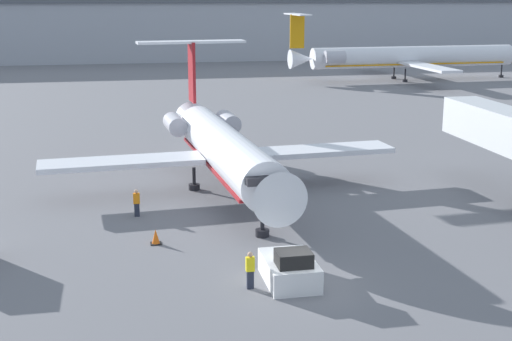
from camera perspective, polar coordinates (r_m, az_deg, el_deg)
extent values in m
plane|color=slate|center=(33.87, 3.48, -9.29)|extent=(600.00, 600.00, 0.00)
cube|color=#9EA3AD|center=(150.46, -8.32, 10.95)|extent=(180.00, 16.00, 11.46)
cube|color=#4C515B|center=(150.28, -8.41, 13.36)|extent=(180.00, 16.80, 1.20)
cylinder|color=silver|center=(48.20, -2.43, 1.67)|extent=(4.37, 20.42, 2.97)
cone|color=silver|center=(37.57, 1.43, -1.89)|extent=(3.13, 2.58, 2.97)
cube|color=black|center=(38.31, 1.03, -0.77)|extent=(2.57, 0.87, 0.44)
cone|color=silver|center=(59.52, -4.96, 4.00)|extent=(2.90, 3.45, 2.68)
cube|color=maroon|center=(48.41, -2.41, 0.55)|extent=(3.94, 18.38, 0.20)
cube|color=silver|center=(51.21, 4.90, 1.60)|extent=(11.05, 3.71, 0.36)
cube|color=silver|center=(48.32, -10.71, 0.65)|extent=(11.05, 3.71, 0.36)
cylinder|color=#ADADB7|center=(56.73, -2.25, 3.93)|extent=(1.65, 3.42, 1.42)
cylinder|color=#ADADB7|center=(55.95, -6.51, 3.71)|extent=(1.65, 3.42, 1.42)
cube|color=maroon|center=(59.60, -5.15, 7.84)|extent=(0.39, 2.21, 4.92)
cube|color=silver|center=(59.39, -5.21, 10.20)|extent=(8.96, 2.41, 0.20)
cylinder|color=black|center=(40.25, 0.51, -4.20)|extent=(0.24, 0.24, 1.60)
cylinder|color=black|center=(40.44, 0.51, -5.01)|extent=(0.80, 0.80, 0.40)
cylinder|color=black|center=(49.90, -4.98, -0.65)|extent=(0.24, 0.24, 1.60)
cylinder|color=black|center=(50.05, -4.96, -1.31)|extent=(0.80, 0.80, 0.40)
cylinder|color=black|center=(50.69, -0.68, -0.36)|extent=(0.24, 0.24, 1.60)
cylinder|color=black|center=(50.85, -0.67, -1.01)|extent=(0.80, 0.80, 0.40)
cube|color=silver|center=(34.19, 2.68, -8.00)|extent=(2.31, 3.67, 1.15)
cube|color=black|center=(33.13, 3.03, -7.03)|extent=(1.62, 1.32, 0.70)
cube|color=black|center=(35.85, 2.00, -7.22)|extent=(2.08, 0.30, 0.69)
cube|color=#232838|center=(33.49, -0.47, -8.73)|extent=(0.32, 0.20, 0.87)
cube|color=yellow|center=(33.20, -0.47, -7.49)|extent=(0.40, 0.24, 0.69)
sphere|color=tan|center=(33.03, -0.47, -6.74)|extent=(0.25, 0.25, 0.25)
cube|color=#232838|center=(44.50, -9.50, -3.13)|extent=(0.32, 0.20, 0.83)
cube|color=orange|center=(44.30, -9.54, -2.21)|extent=(0.40, 0.24, 0.65)
sphere|color=tan|center=(44.17, -9.57, -1.66)|extent=(0.24, 0.24, 0.24)
cube|color=black|center=(39.70, -8.01, -5.80)|extent=(0.60, 0.60, 0.04)
cone|color=orange|center=(39.56, -8.03, -5.23)|extent=(0.43, 0.43, 0.80)
cylinder|color=silver|center=(115.96, 12.50, 8.89)|extent=(33.33, 4.36, 3.25)
cube|color=black|center=(124.12, 19.66, 8.99)|extent=(0.79, 2.78, 0.44)
cone|color=silver|center=(109.32, 3.65, 8.89)|extent=(3.67, 3.04, 2.92)
cube|color=orange|center=(116.06, 12.47, 8.37)|extent=(30.00, 3.92, 0.20)
cube|color=silver|center=(123.20, 10.03, 8.94)|extent=(3.67, 14.17, 0.36)
cube|color=silver|center=(107.56, 13.66, 8.05)|extent=(3.67, 14.17, 0.36)
cylinder|color=#ADADB7|center=(113.03, 5.47, 9.23)|extent=(3.07, 2.10, 2.00)
cylinder|color=#ADADB7|center=(108.27, 6.32, 9.00)|extent=(3.07, 2.10, 2.00)
cube|color=orange|center=(108.83, 3.32, 11.05)|extent=(2.21, 0.31, 5.00)
cube|color=silver|center=(108.73, 3.33, 12.37)|extent=(2.10, 9.06, 0.20)
cylinder|color=black|center=(123.72, 19.04, 7.52)|extent=(0.24, 0.24, 2.06)
cylinder|color=black|center=(123.81, 19.01, 7.14)|extent=(0.80, 0.80, 0.40)
cylinder|color=black|center=(113.36, 11.85, 7.46)|extent=(0.24, 0.24, 2.06)
cylinder|color=black|center=(113.45, 11.83, 7.04)|extent=(0.80, 0.80, 0.40)
cylinder|color=black|center=(117.18, 10.98, 7.71)|extent=(0.24, 0.24, 2.06)
cylinder|color=black|center=(117.27, 10.96, 7.30)|extent=(0.80, 0.80, 0.40)
cube|color=#B2B7BC|center=(51.07, 19.07, 3.22)|extent=(2.60, 12.40, 2.60)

